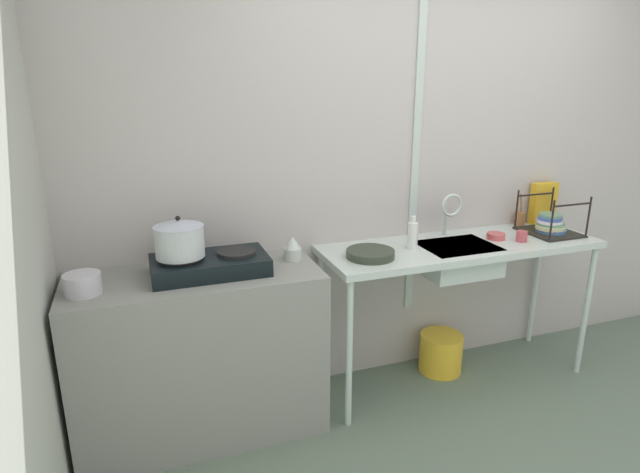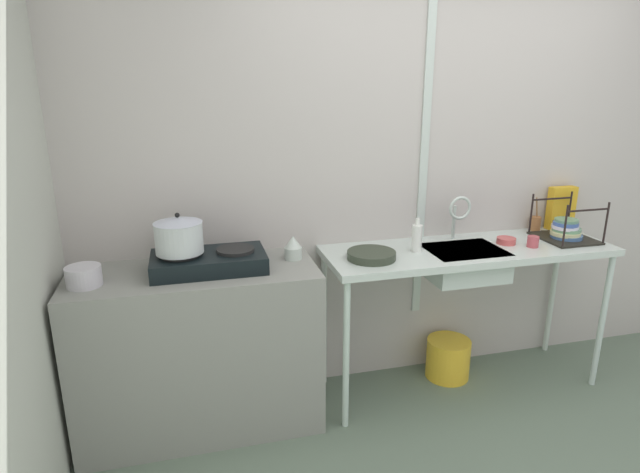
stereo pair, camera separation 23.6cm
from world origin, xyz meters
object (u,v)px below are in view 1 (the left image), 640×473
pot_beside_stove (83,284)px  sink_basin (457,259)px  utensil_jar (520,218)px  stove (210,264)px  pot_on_left_burner (179,239)px  small_bowl_on_drainboard (496,236)px  bucket_on_floor (441,353)px  faucet (450,208)px  percolator (293,248)px  frying_pan (370,254)px  dish_rack (550,225)px  cup_by_rack (522,236)px  cereal_box (543,203)px  bottle_by_sink (413,235)px

pot_beside_stove → sink_basin: size_ratio=0.37×
pot_beside_stove → utensil_jar: size_ratio=0.74×
stove → pot_on_left_burner: size_ratio=2.39×
small_bowl_on_drainboard → bucket_on_floor: small_bowl_on_drainboard is taller
pot_on_left_burner → pot_beside_stove: pot_on_left_burner is taller
faucet → bucket_on_floor: 0.96m
stove → percolator: bearing=7.5°
pot_on_left_burner → frying_pan: pot_on_left_burner is taller
pot_on_left_burner → bucket_on_floor: pot_on_left_burner is taller
dish_rack → small_bowl_on_drainboard: size_ratio=2.96×
frying_pan → cup_by_rack: size_ratio=4.03×
pot_on_left_burner → cup_by_rack: (1.99, -0.09, -0.16)m
stove → dish_rack: dish_rack is taller
pot_beside_stove → cereal_box: cereal_box is taller
cereal_box → frying_pan: bearing=-169.1°
sink_basin → frying_pan: 0.59m
pot_on_left_burner → percolator: 0.61m
bucket_on_floor → pot_on_left_burner: bearing=-176.8°
stove → faucet: 1.49m
stove → bucket_on_floor: size_ratio=2.08×
sink_basin → dish_rack: bearing=2.0°
pot_on_left_burner → sink_basin: (1.58, -0.03, -0.28)m
bottle_by_sink → bucket_on_floor: (0.30, 0.08, -0.86)m
stove → cereal_box: bearing=5.4°
dish_rack → bucket_on_floor: (-0.68, 0.09, -0.83)m
pot_on_left_burner → faucet: pot_on_left_burner is taller
cup_by_rack → sink_basin: bearing=171.9°
percolator → dish_rack: size_ratio=0.39×
sink_basin → bucket_on_floor: size_ratio=1.59×
dish_rack → bottle_by_sink: size_ratio=1.69×
pot_beside_stove → dish_rack: dish_rack is taller
sink_basin → cup_by_rack: bearing=-8.1°
pot_on_left_burner → frying_pan: size_ratio=0.90×
stove → utensil_jar: bearing=5.8°
small_bowl_on_drainboard → bottle_by_sink: bottle_by_sink is taller
frying_pan → cereal_box: size_ratio=0.96×
frying_pan → bucket_on_floor: size_ratio=0.97×
pot_beside_stove → bottle_by_sink: bottle_by_sink is taller
percolator → utensil_jar: size_ratio=0.59×
faucet → cup_by_rack: faucet is taller
percolator → frying_pan: (0.41, -0.11, -0.04)m
frying_pan → small_bowl_on_drainboard: frying_pan is taller
percolator → frying_pan: bearing=-14.8°
faucet → dish_rack: 0.69m
dish_rack → cereal_box: (0.13, 0.22, 0.08)m
sink_basin → dish_rack: (0.70, 0.02, 0.14)m
pot_on_left_burner → utensil_jar: (2.22, 0.21, -0.15)m
cup_by_rack → faucet: bearing=150.3°
pot_beside_stove → sink_basin: 2.03m
bucket_on_floor → stove: bearing=-176.5°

